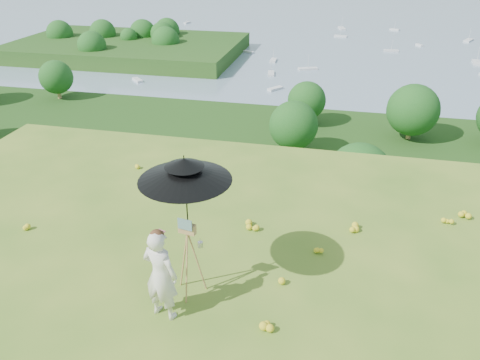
# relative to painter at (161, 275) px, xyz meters

# --- Properties ---
(ground) EXTENTS (14.00, 14.00, 0.00)m
(ground) POSITION_rel_painter_xyz_m (0.05, -0.31, -0.76)
(ground) COLOR #4C7621
(ground) RESTS_ON ground
(forest_slope) EXTENTS (140.00, 56.00, 22.00)m
(forest_slope) POSITION_rel_painter_xyz_m (0.05, 34.69, -29.76)
(forest_slope) COLOR #133B10
(forest_slope) RESTS_ON bay_water
(shoreline_tier) EXTENTS (170.00, 28.00, 8.00)m
(shoreline_tier) POSITION_rel_painter_xyz_m (0.05, 74.69, -36.76)
(shoreline_tier) COLOR #696354
(shoreline_tier) RESTS_ON bay_water
(bay_water) EXTENTS (700.00, 700.00, 0.00)m
(bay_water) POSITION_rel_painter_xyz_m (0.05, 239.69, -34.76)
(bay_water) COLOR slate
(bay_water) RESTS_ON ground
(peninsula) EXTENTS (90.00, 60.00, 12.00)m
(peninsula) POSITION_rel_painter_xyz_m (-74.95, 154.69, -29.76)
(peninsula) COLOR #133B10
(peninsula) RESTS_ON bay_water
(slope_trees) EXTENTS (110.00, 50.00, 6.00)m
(slope_trees) POSITION_rel_painter_xyz_m (0.05, 34.69, -15.76)
(slope_trees) COLOR #164C17
(slope_trees) RESTS_ON forest_slope
(harbor_town) EXTENTS (110.00, 22.00, 5.00)m
(harbor_town) POSITION_rel_painter_xyz_m (0.05, 74.69, -30.26)
(harbor_town) COLOR white
(harbor_town) RESTS_ON shoreline_tier
(moored_boats) EXTENTS (140.00, 140.00, 0.70)m
(moored_boats) POSITION_rel_painter_xyz_m (-12.45, 160.69, -34.41)
(moored_boats) COLOR silver
(moored_boats) RESTS_ON bay_water
(wildflowers) EXTENTS (10.00, 10.50, 0.12)m
(wildflowers) POSITION_rel_painter_xyz_m (0.05, -0.06, -0.70)
(wildflowers) COLOR gold
(wildflowers) RESTS_ON ground
(painter) EXTENTS (0.62, 0.48, 1.51)m
(painter) POSITION_rel_painter_xyz_m (0.00, 0.00, 0.00)
(painter) COLOR silver
(painter) RESTS_ON ground
(field_easel) EXTENTS (0.62, 0.62, 1.42)m
(field_easel) POSITION_rel_painter_xyz_m (0.24, 0.56, -0.05)
(field_easel) COLOR #A38344
(field_easel) RESTS_ON ground
(sun_umbrella) EXTENTS (1.52, 1.52, 1.24)m
(sun_umbrella) POSITION_rel_painter_xyz_m (0.25, 0.59, 1.03)
(sun_umbrella) COLOR black
(sun_umbrella) RESTS_ON field_easel
(painter_cap) EXTENTS (0.27, 0.29, 0.10)m
(painter_cap) POSITION_rel_painter_xyz_m (0.00, 0.00, 0.71)
(painter_cap) COLOR #DB7880
(painter_cap) RESTS_ON painter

